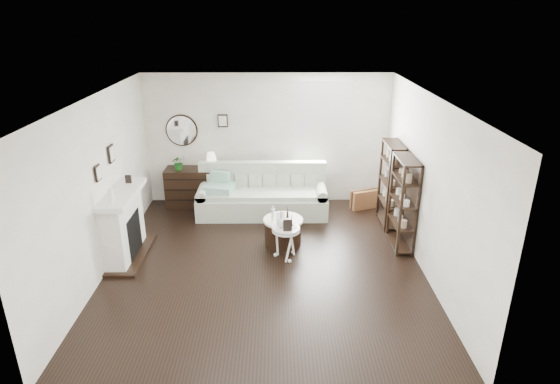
{
  "coord_description": "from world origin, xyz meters",
  "views": [
    {
      "loc": [
        0.19,
        -6.62,
        3.89
      ],
      "look_at": [
        0.25,
        0.8,
        0.95
      ],
      "focal_mm": 30.0,
      "sensor_mm": 36.0,
      "label": 1
    }
  ],
  "objects_px": {
    "dresser": "(196,187)",
    "drum_table": "(283,231)",
    "pedestal_table": "(286,230)",
    "sofa": "(262,197)"
  },
  "relations": [
    {
      "from": "drum_table",
      "to": "pedestal_table",
      "type": "bearing_deg",
      "value": -85.16
    },
    {
      "from": "drum_table",
      "to": "pedestal_table",
      "type": "distance_m",
      "value": 0.56
    },
    {
      "from": "sofa",
      "to": "dresser",
      "type": "height_order",
      "value": "sofa"
    },
    {
      "from": "sofa",
      "to": "pedestal_table",
      "type": "xyz_separation_m",
      "value": [
        0.44,
        -1.85,
        0.18
      ]
    },
    {
      "from": "sofa",
      "to": "pedestal_table",
      "type": "relative_size",
      "value": 4.62
    },
    {
      "from": "drum_table",
      "to": "pedestal_table",
      "type": "relative_size",
      "value": 1.24
    },
    {
      "from": "sofa",
      "to": "dresser",
      "type": "distance_m",
      "value": 1.45
    },
    {
      "from": "dresser",
      "to": "drum_table",
      "type": "xyz_separation_m",
      "value": [
        1.79,
        -1.75,
        -0.16
      ]
    },
    {
      "from": "dresser",
      "to": "drum_table",
      "type": "relative_size",
      "value": 1.76
    },
    {
      "from": "drum_table",
      "to": "pedestal_table",
      "type": "xyz_separation_m",
      "value": [
        0.04,
        -0.49,
        0.26
      ]
    }
  ]
}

